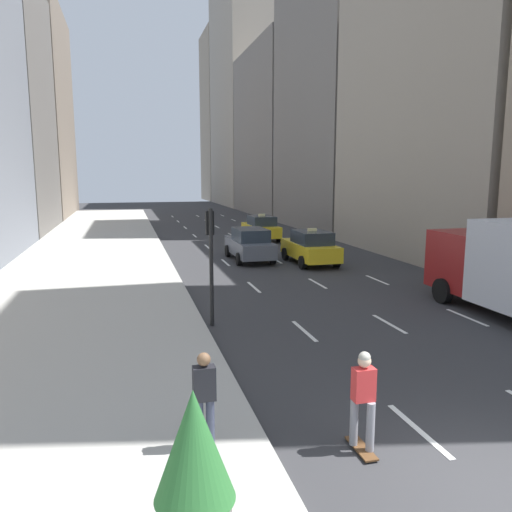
{
  "coord_description": "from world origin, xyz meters",
  "views": [
    {
      "loc": [
        -5.19,
        -5.4,
        4.59
      ],
      "look_at": [
        -0.45,
        12.68,
        1.53
      ],
      "focal_mm": 35.0,
      "sensor_mm": 36.0,
      "label": 1
    }
  ],
  "objects_px": {
    "sedan_black_near": "(250,244)",
    "pedestrian_near_curb": "(204,396)",
    "taxi_second": "(261,228)",
    "skateboarder": "(363,397)",
    "traffic_light_pole": "(211,248)",
    "planter_with_shrub": "(194,464)",
    "taxi_lead": "(310,247)"
  },
  "relations": [
    {
      "from": "sedan_black_near",
      "to": "pedestrian_near_curb",
      "type": "relative_size",
      "value": 2.8
    },
    {
      "from": "taxi_second",
      "to": "skateboarder",
      "type": "height_order",
      "value": "taxi_second"
    },
    {
      "from": "taxi_second",
      "to": "traffic_light_pole",
      "type": "bearing_deg",
      "value": -109.61
    },
    {
      "from": "sedan_black_near",
      "to": "planter_with_shrub",
      "type": "bearing_deg",
      "value": -105.77
    },
    {
      "from": "skateboarder",
      "to": "traffic_light_pole",
      "type": "height_order",
      "value": "traffic_light_pole"
    },
    {
      "from": "pedestrian_near_curb",
      "to": "traffic_light_pole",
      "type": "distance_m",
      "value": 7.48
    },
    {
      "from": "taxi_second",
      "to": "planter_with_shrub",
      "type": "relative_size",
      "value": 2.26
    },
    {
      "from": "skateboarder",
      "to": "traffic_light_pole",
      "type": "distance_m",
      "value": 7.93
    },
    {
      "from": "sedan_black_near",
      "to": "pedestrian_near_curb",
      "type": "distance_m",
      "value": 19.0
    },
    {
      "from": "pedestrian_near_curb",
      "to": "skateboarder",
      "type": "bearing_deg",
      "value": -10.37
    },
    {
      "from": "traffic_light_pole",
      "to": "skateboarder",
      "type": "bearing_deg",
      "value": -80.93
    },
    {
      "from": "planter_with_shrub",
      "to": "pedestrian_near_curb",
      "type": "bearing_deg",
      "value": 77.79
    },
    {
      "from": "taxi_lead",
      "to": "skateboarder",
      "type": "xyz_separation_m",
      "value": [
        -5.52,
        -16.93,
        0.08
      ]
    },
    {
      "from": "taxi_lead",
      "to": "pedestrian_near_curb",
      "type": "distance_m",
      "value": 18.34
    },
    {
      "from": "pedestrian_near_curb",
      "to": "traffic_light_pole",
      "type": "height_order",
      "value": "traffic_light_pole"
    },
    {
      "from": "sedan_black_near",
      "to": "traffic_light_pole",
      "type": "xyz_separation_m",
      "value": [
        -3.95,
        -11.02,
        1.52
      ]
    },
    {
      "from": "taxi_second",
      "to": "planter_with_shrub",
      "type": "distance_m",
      "value": 29.43
    },
    {
      "from": "taxi_lead",
      "to": "traffic_light_pole",
      "type": "bearing_deg",
      "value": -126.18
    },
    {
      "from": "sedan_black_near",
      "to": "skateboarder",
      "type": "relative_size",
      "value": 2.65
    },
    {
      "from": "taxi_second",
      "to": "sedan_black_near",
      "type": "height_order",
      "value": "taxi_second"
    },
    {
      "from": "planter_with_shrub",
      "to": "traffic_light_pole",
      "type": "height_order",
      "value": "traffic_light_pole"
    },
    {
      "from": "planter_with_shrub",
      "to": "traffic_light_pole",
      "type": "distance_m",
      "value": 9.47
    },
    {
      "from": "skateboarder",
      "to": "planter_with_shrub",
      "type": "xyz_separation_m",
      "value": [
        -2.99,
        -1.52,
        0.19
      ]
    },
    {
      "from": "taxi_second",
      "to": "pedestrian_near_curb",
      "type": "relative_size",
      "value": 2.67
    },
    {
      "from": "skateboarder",
      "to": "planter_with_shrub",
      "type": "distance_m",
      "value": 3.36
    },
    {
      "from": "taxi_lead",
      "to": "sedan_black_near",
      "type": "xyz_separation_m",
      "value": [
        -2.8,
        1.79,
        0.01
      ]
    },
    {
      "from": "taxi_lead",
      "to": "pedestrian_near_curb",
      "type": "bearing_deg",
      "value": -116.16
    },
    {
      "from": "pedestrian_near_curb",
      "to": "traffic_light_pole",
      "type": "relative_size",
      "value": 0.46
    },
    {
      "from": "sedan_black_near",
      "to": "skateboarder",
      "type": "xyz_separation_m",
      "value": [
        -2.72,
        -18.72,
        0.07
      ]
    },
    {
      "from": "taxi_lead",
      "to": "skateboarder",
      "type": "bearing_deg",
      "value": -108.06
    },
    {
      "from": "skateboarder",
      "to": "taxi_lead",
      "type": "bearing_deg",
      "value": 71.94
    },
    {
      "from": "taxi_lead",
      "to": "sedan_black_near",
      "type": "height_order",
      "value": "taxi_lead"
    }
  ]
}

